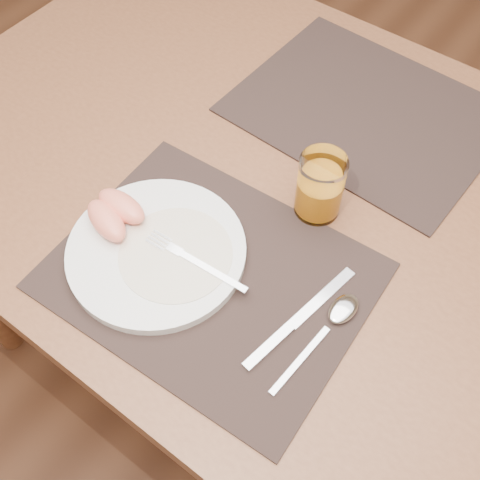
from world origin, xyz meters
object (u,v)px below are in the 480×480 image
object	(u,v)px
plate	(156,251)
spoon	(337,316)
placemat_near	(210,275)
placemat_far	(366,111)
knife	(291,326)
fork	(188,257)
juice_glass	(320,189)
table	(293,217)

from	to	relation	value
plate	spoon	size ratio (longest dim) A/B	1.41
placemat_near	plate	distance (m)	0.09
placemat_far	plate	world-z (taller)	plate
placemat_near	knife	bearing A→B (deg)	0.70
fork	juice_glass	bearing A→B (deg)	64.64
fork	table	bearing A→B (deg)	78.82
table	knife	bearing A→B (deg)	-57.92
placemat_far	fork	distance (m)	0.45
placemat_far	spoon	xyz separation A→B (m)	(0.18, -0.39, 0.01)
placemat_far	fork	bearing A→B (deg)	-96.30
spoon	juice_glass	distance (m)	0.20
placemat_far	juice_glass	bearing A→B (deg)	-78.92
knife	placemat_near	bearing A→B (deg)	-179.30
table	fork	distance (m)	0.25
knife	juice_glass	xyz separation A→B (m)	(-0.08, 0.20, 0.05)
placemat_far	knife	bearing A→B (deg)	-73.22
plate	spoon	distance (m)	0.28
placemat_far	knife	xyz separation A→B (m)	(0.13, -0.44, 0.00)
table	spoon	distance (m)	0.26
table	spoon	bearing A→B (deg)	-43.10
placemat_far	juice_glass	size ratio (longest dim) A/B	4.09
fork	knife	xyz separation A→B (m)	(0.18, 0.01, -0.02)
juice_glass	knife	bearing A→B (deg)	-66.69
placemat_far	placemat_near	bearing A→B (deg)	-91.44
fork	juice_glass	xyz separation A→B (m)	(0.10, 0.20, 0.03)
table	placemat_far	xyz separation A→B (m)	(0.00, 0.22, 0.09)
fork	spoon	distance (m)	0.23
plate	juice_glass	distance (m)	0.27
spoon	table	bearing A→B (deg)	136.90
placemat_far	fork	xyz separation A→B (m)	(-0.05, -0.44, 0.02)
placemat_far	plate	distance (m)	0.47
placemat_near	placemat_far	distance (m)	0.44
table	plate	xyz separation A→B (m)	(-0.09, -0.24, 0.10)
plate	placemat_near	bearing A→B (deg)	12.94
placemat_near	spoon	world-z (taller)	spoon
placemat_far	plate	size ratio (longest dim) A/B	1.67
fork	knife	size ratio (longest dim) A/B	0.80
table	placemat_far	size ratio (longest dim) A/B	3.11
fork	juice_glass	size ratio (longest dim) A/B	1.59
placemat_far	spoon	size ratio (longest dim) A/B	2.34
placemat_near	placemat_far	bearing A→B (deg)	88.56
table	placemat_near	distance (m)	0.24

